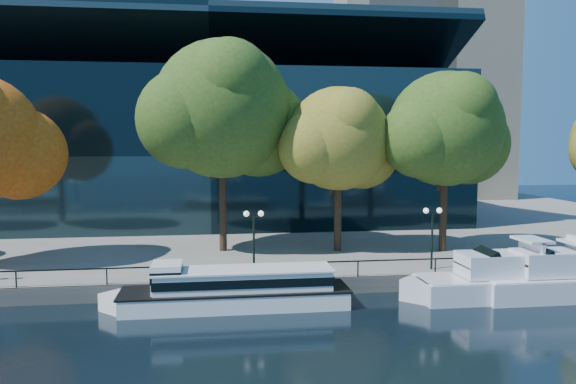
{
  "coord_description": "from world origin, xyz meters",
  "views": [
    {
      "loc": [
        -3.84,
        -29.89,
        9.36
      ],
      "look_at": [
        1.28,
        8.0,
        5.85
      ],
      "focal_mm": 35.0,
      "sensor_mm": 36.0,
      "label": 1
    }
  ],
  "objects": [
    {
      "name": "ground",
      "position": [
        0.0,
        0.0,
        0.0
      ],
      "size": [
        160.0,
        160.0,
        0.0
      ],
      "primitive_type": "plane",
      "color": "black",
      "rests_on": "ground"
    },
    {
      "name": "promenade",
      "position": [
        0.0,
        36.38,
        0.5
      ],
      "size": [
        90.0,
        67.08,
        1.0
      ],
      "color": "slate",
      "rests_on": "ground"
    },
    {
      "name": "railing",
      "position": [
        0.0,
        3.25,
        1.94
      ],
      "size": [
        88.2,
        0.08,
        0.99
      ],
      "color": "black",
      "rests_on": "promenade"
    },
    {
      "name": "convention_building",
      "position": [
        -4.0,
        31.79,
        8.51
      ],
      "size": [
        50.0,
        24.57,
        21.43
      ],
      "color": "black",
      "rests_on": "ground"
    },
    {
      "name": "tour_boat",
      "position": [
        -2.94,
        1.08,
        1.12
      ],
      "size": [
        13.93,
        3.11,
        2.64
      ],
      "color": "white",
      "rests_on": "ground"
    },
    {
      "name": "cruiser_near",
      "position": [
        13.16,
        0.82,
        1.11
      ],
      "size": [
        12.28,
        3.16,
        3.56
      ],
      "color": "silver",
      "rests_on": "ground"
    },
    {
      "name": "cruiser_far",
      "position": [
        16.16,
        0.43,
        1.16
      ],
      "size": [
        11.15,
        3.09,
        3.64
      ],
      "color": "silver",
      "rests_on": "ground"
    },
    {
      "name": "tree_2",
      "position": [
        -2.87,
        12.48,
        11.47
      ],
      "size": [
        12.92,
        10.59,
        15.85
      ],
      "color": "black",
      "rests_on": "promenade"
    },
    {
      "name": "tree_3",
      "position": [
        5.71,
        11.34,
        9.32
      ],
      "size": [
        9.72,
        7.97,
        12.38
      ],
      "color": "black",
      "rests_on": "promenade"
    },
    {
      "name": "tree_4",
      "position": [
        13.61,
        10.14,
        10.03
      ],
      "size": [
        10.67,
        8.75,
        13.49
      ],
      "color": "black",
      "rests_on": "promenade"
    },
    {
      "name": "lamp_1",
      "position": [
        -1.34,
        4.5,
        3.98
      ],
      "size": [
        1.26,
        0.36,
        4.03
      ],
      "color": "black",
      "rests_on": "promenade"
    },
    {
      "name": "lamp_2",
      "position": [
        10.25,
        4.5,
        3.98
      ],
      "size": [
        1.26,
        0.36,
        4.03
      ],
      "color": "black",
      "rests_on": "promenade"
    }
  ]
}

